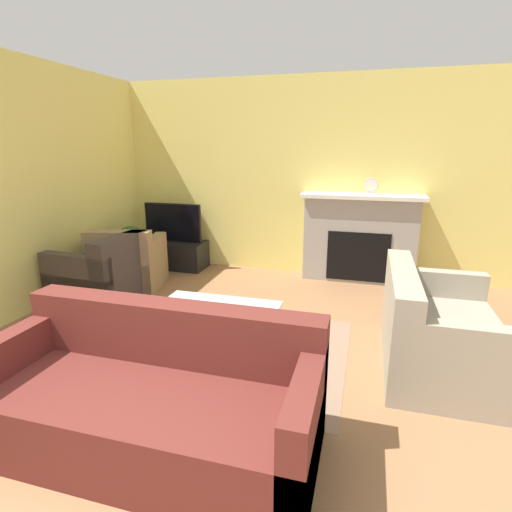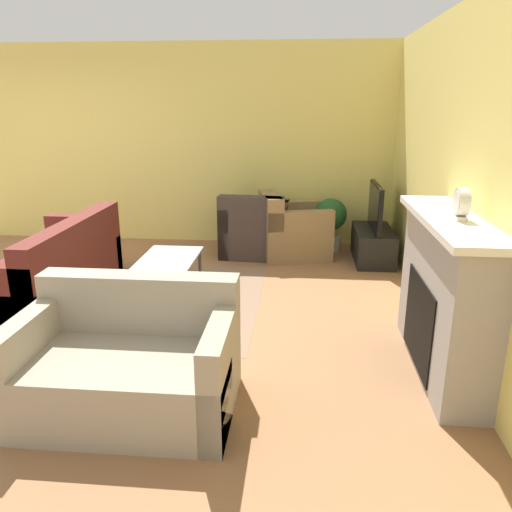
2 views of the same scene
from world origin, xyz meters
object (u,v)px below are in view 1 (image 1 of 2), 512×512
Objects in this scene: tv at (173,223)px; mantel_clock at (371,186)px; couch_loveseat at (436,334)px; potted_plant at (131,246)px; armchair_by_window at (102,278)px; coffee_table at (218,311)px; armchair_accent at (129,267)px; couch_sectional at (153,402)px.

tv is 2.86m from mantel_clock.
couch_loveseat is 4.06m from potted_plant.
coffee_table is at bearing 71.60° from armchair_by_window.
couch_loveseat is at bearing 7.45° from coffee_table.
armchair_accent is 0.94× the size of coffee_table.
tv is 1.24× the size of potted_plant.
tv is 1.57m from armchair_by_window.
tv is at bearing 52.58° from potted_plant.
armchair_by_window is 0.94× the size of armchair_accent.
mantel_clock is at bearing 11.74° from potted_plant.
tv is 0.88× the size of armchair_accent.
couch_loveseat is 1.37× the size of armchair_accent.
tv is at bearing 59.34° from couch_loveseat.
armchair_accent is at bearing 179.35° from armchair_by_window.
armchair_by_window is 4.35× the size of mantel_clock.
armchair_by_window is 1.87m from coffee_table.
armchair_by_window is (-1.76, 1.92, 0.01)m from couch_sectional.
couch_loveseat is 2.44m from mantel_clock.
tv is 3.81m from couch_sectional.
armchair_accent is at bearing 125.66° from couch_sectional.
tv reaches higher than armchair_by_window.
armchair_by_window is at bearing -76.74° from potted_plant.
couch_loveseat is 1.29× the size of coffee_table.
couch_sectional is at bearing -55.55° from potted_plant.
armchair_accent is at bearing 74.49° from couch_loveseat.
armchair_by_window is (-0.16, -1.51, -0.39)m from tv.
couch_sectional is at bearing -88.00° from coffee_table.
armchair_accent reaches higher than potted_plant.
mantel_clock is (1.23, 2.39, 0.90)m from coffee_table.
potted_plant is at bearing -168.26° from mantel_clock.
mantel_clock is at bearing 71.62° from couch_sectional.
couch_sectional is 2.28m from couch_loveseat.
potted_plant is at bearing 138.63° from coffee_table.
couch_loveseat is 1.45× the size of armchair_by_window.
tv is at bearing -110.28° from armchair_accent.
potted_plant is (-1.96, 1.72, 0.04)m from coffee_table.
potted_plant is 3.37m from mantel_clock.
armchair_accent is 0.60m from potted_plant.
mantel_clock is at bearing 62.74° from coffee_table.
couch_sectional is at bearing -108.38° from mantel_clock.
couch_loveseat is 6.30× the size of mantel_clock.
armchair_by_window is 1.32× the size of potted_plant.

